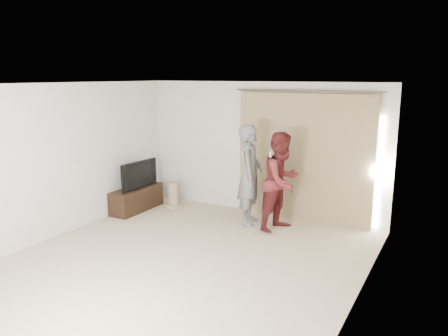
{
  "coord_description": "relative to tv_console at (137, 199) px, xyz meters",
  "views": [
    {
      "loc": [
        3.45,
        -5.05,
        2.72
      ],
      "look_at": [
        0.02,
        1.2,
        1.2
      ],
      "focal_mm": 35.0,
      "sensor_mm": 36.0,
      "label": 1
    }
  ],
  "objects": [
    {
      "name": "person_woman",
      "position": [
        3.01,
        0.36,
        0.65
      ],
      "size": [
        0.87,
        1.0,
        1.76
      ],
      "color": "#581B1E",
      "rests_on": "ground"
    },
    {
      "name": "ceiling",
      "position": [
        2.27,
        -1.64,
        2.36
      ],
      "size": [
        5.0,
        5.5,
        0.01
      ],
      "primitive_type": "cube",
      "color": "white",
      "rests_on": "wall_back"
    },
    {
      "name": "curtain",
      "position": [
        3.18,
        1.04,
        0.97
      ],
      "size": [
        2.8,
        0.11,
        2.46
      ],
      "color": "#9C8660",
      "rests_on": "ground"
    },
    {
      "name": "scratching_post",
      "position": [
        0.54,
        0.54,
        -0.02
      ],
      "size": [
        0.4,
        0.4,
        0.54
      ],
      "color": "tan",
      "rests_on": "ground"
    },
    {
      "name": "wall_back",
      "position": [
        2.27,
        1.11,
        1.06
      ],
      "size": [
        5.0,
        0.04,
        2.6
      ],
      "primitive_type": "cube",
      "color": "beige",
      "rests_on": "ground"
    },
    {
      "name": "tv",
      "position": [
        0.0,
        0.0,
        0.52
      ],
      "size": [
        0.18,
        0.98,
        0.56
      ],
      "primitive_type": "imported",
      "rotation": [
        0.0,
        0.0,
        1.51
      ],
      "color": "black",
      "rests_on": "tv_console"
    },
    {
      "name": "wall_left",
      "position": [
        -0.23,
        -1.64,
        1.06
      ],
      "size": [
        0.04,
        5.5,
        2.6
      ],
      "color": "beige",
      "rests_on": "ground"
    },
    {
      "name": "person_man",
      "position": [
        2.39,
        0.36,
        0.69
      ],
      "size": [
        0.61,
        0.77,
        1.86
      ],
      "color": "slate",
      "rests_on": "ground"
    },
    {
      "name": "floor",
      "position": [
        2.27,
        -1.64,
        -0.24
      ],
      "size": [
        5.5,
        5.5,
        0.0
      ],
      "primitive_type": "plane",
      "color": "#C8B396",
      "rests_on": "ground"
    },
    {
      "name": "tv_console",
      "position": [
        0.0,
        0.0,
        0.0
      ],
      "size": [
        0.43,
        1.23,
        0.47
      ],
      "primitive_type": "cube",
      "color": "black",
      "rests_on": "ground"
    }
  ]
}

